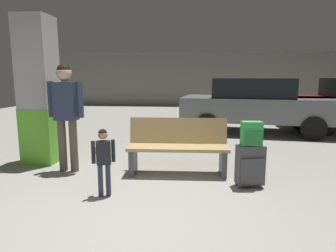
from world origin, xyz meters
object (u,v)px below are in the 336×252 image
object	(u,v)px
bench	(178,147)
child	(103,155)
structural_pillar	(39,92)
parked_car_near	(256,104)
suitcase	(250,165)
adult	(66,106)
backpack_bright	(252,134)

from	to	relation	value
bench	child	size ratio (longest dim) A/B	1.80
structural_pillar	parked_car_near	distance (m)	5.60
child	bench	bearing A→B (deg)	49.49
suitcase	child	size ratio (longest dim) A/B	0.67
structural_pillar	suitcase	size ratio (longest dim) A/B	4.31
structural_pillar	child	bearing A→B (deg)	-42.02
bench	parked_car_near	xyz separation A→B (m)	(1.92, 3.79, 0.36)
parked_car_near	suitcase	bearing A→B (deg)	-101.28
child	adult	size ratio (longest dim) A/B	0.51
bench	parked_car_near	size ratio (longest dim) A/B	0.38
adult	child	bearing A→B (deg)	-46.73
parked_car_near	child	bearing A→B (deg)	-120.19
structural_pillar	bench	xyz separation A→B (m)	(2.52, -0.42, -0.85)
child	adult	bearing A→B (deg)	133.27
bench	suitcase	world-z (taller)	bench
child	structural_pillar	bearing A→B (deg)	137.98
structural_pillar	parked_car_near	bearing A→B (deg)	37.23
backpack_bright	child	bearing A→B (deg)	-164.83
suitcase	child	bearing A→B (deg)	-164.82
adult	suitcase	bearing A→B (deg)	-8.72
suitcase	adult	size ratio (longest dim) A/B	0.34
suitcase	child	distance (m)	2.04
bench	backpack_bright	bearing A→B (deg)	-26.00
structural_pillar	parked_car_near	world-z (taller)	structural_pillar
bench	parked_car_near	world-z (taller)	parked_car_near
bench	parked_car_near	distance (m)	4.27
child	parked_car_near	world-z (taller)	parked_car_near
structural_pillar	child	world-z (taller)	structural_pillar
bench	adult	world-z (taller)	adult
bench	suitcase	bearing A→B (deg)	-25.96
bench	backpack_bright	size ratio (longest dim) A/B	4.77
parked_car_near	adult	bearing A→B (deg)	-133.96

